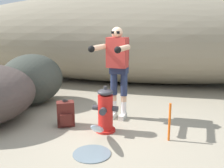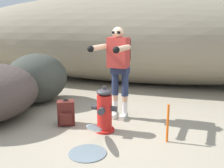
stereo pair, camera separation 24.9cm
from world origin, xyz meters
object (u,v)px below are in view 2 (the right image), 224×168
at_px(fire_hydrant, 104,111).
at_px(spare_backpack, 66,113).
at_px(boulder_mid, 37,78).
at_px(survey_stake, 168,123).
at_px(utility_worker, 119,62).

bearing_deg(fire_hydrant, spare_backpack, 173.25).
height_order(fire_hydrant, spare_backpack, fire_hydrant).
height_order(boulder_mid, survey_stake, boulder_mid).
bearing_deg(utility_worker, spare_backpack, -49.67).
bearing_deg(utility_worker, fire_hydrant, 0.05).
relative_size(utility_worker, boulder_mid, 1.17).
bearing_deg(spare_backpack, boulder_mid, -157.27).
distance_m(fire_hydrant, spare_backpack, 0.76).
relative_size(fire_hydrant, spare_backpack, 1.66).
relative_size(spare_backpack, boulder_mid, 0.32).
height_order(fire_hydrant, survey_stake, fire_hydrant).
bearing_deg(survey_stake, fire_hydrant, 172.41).
relative_size(utility_worker, spare_backpack, 3.65).
distance_m(fire_hydrant, survey_stake, 1.05).
relative_size(boulder_mid, survey_stake, 2.45).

